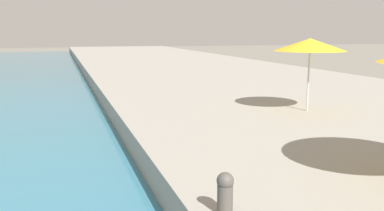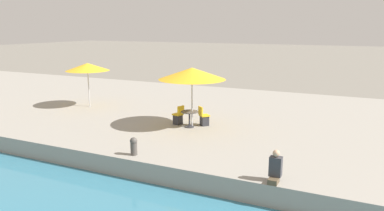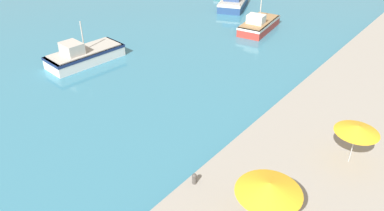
{
  "view_description": "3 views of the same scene",
  "coord_description": "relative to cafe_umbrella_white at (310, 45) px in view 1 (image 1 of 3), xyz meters",
  "views": [
    {
      "loc": [
        -1.8,
        6.88,
        3.51
      ],
      "look_at": [
        1.5,
        17.47,
        1.55
      ],
      "focal_mm": 40.0,
      "sensor_mm": 36.0,
      "label": 1
    },
    {
      "loc": [
        -10.12,
        5.2,
        5.29
      ],
      "look_at": [
        4.86,
        12.36,
        1.75
      ],
      "focal_mm": 35.0,
      "sensor_mm": 36.0,
      "label": 2
    },
    {
      "loc": [
        9.78,
        0.82,
        14.79
      ],
      "look_at": [
        -4.0,
        18.0,
        1.35
      ],
      "focal_mm": 35.0,
      "sensor_mm": 36.0,
      "label": 3
    }
  ],
  "objects": [
    {
      "name": "cafe_umbrella_white",
      "position": [
        0.0,
        0.0,
        0.0
      ],
      "size": [
        2.44,
        2.44,
        2.49
      ],
      "color": "#B7B7B7",
      "rests_on": "quay_promenade"
    },
    {
      "name": "quay_promenade",
      "position": [
        1.66,
        17.39,
        -2.65
      ],
      "size": [
        16.0,
        90.0,
        0.75
      ],
      "color": "gray",
      "rests_on": "ground_plane"
    },
    {
      "name": "mooring_bollard",
      "position": [
        -5.84,
        -7.02,
        -1.93
      ],
      "size": [
        0.26,
        0.26,
        0.65
      ],
      "color": "#4C4742",
      "rests_on": "quay_promenade"
    }
  ]
}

